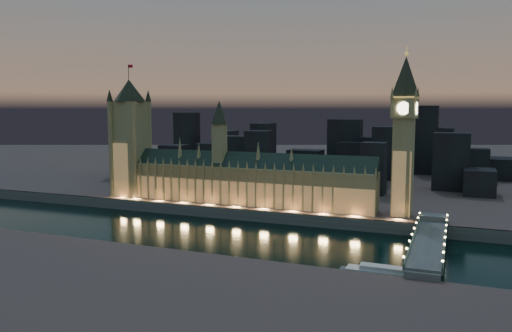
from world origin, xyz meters
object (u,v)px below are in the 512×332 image
at_px(victoria_tower, 130,131).
at_px(river_boat, 385,272).
at_px(westminster_bridge, 429,246).
at_px(elizabeth_tower, 404,122).
at_px(palace_of_westminster, 242,180).

bearing_deg(victoria_tower, river_boat, -25.43).
xyz_separation_m(westminster_bridge, river_boat, (-18.03, -39.83, -4.44)).
xyz_separation_m(elizabeth_tower, westminster_bridge, (21.28, -65.38, -64.67)).
bearing_deg(river_boat, palace_of_westminster, 138.85).
bearing_deg(elizabeth_tower, river_boat, -88.23).
height_order(victoria_tower, river_boat, victoria_tower).
relative_size(westminster_bridge, river_boat, 2.55).
bearing_deg(westminster_bridge, palace_of_westminster, 154.75).
bearing_deg(elizabeth_tower, victoria_tower, -180.00).
bearing_deg(river_boat, elizabeth_tower, 91.77).
xyz_separation_m(palace_of_westminster, elizabeth_tower, (116.94, 0.19, 44.30)).
distance_m(palace_of_westminster, river_boat, 161.53).
xyz_separation_m(palace_of_westminster, westminster_bridge, (138.22, -65.19, -20.38)).
xyz_separation_m(victoria_tower, elizabeth_tower, (218.00, 0.01, 9.55)).
bearing_deg(elizabeth_tower, westminster_bridge, -71.97).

